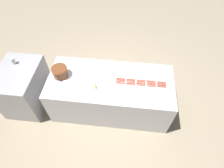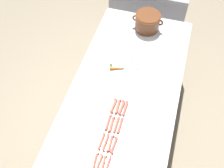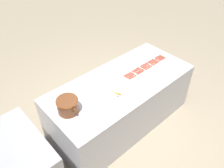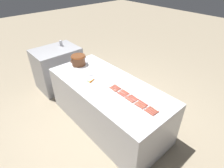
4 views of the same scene
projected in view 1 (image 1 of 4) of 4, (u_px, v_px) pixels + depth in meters
name	position (u px, v px, depth m)	size (l,w,h in m)	color
ground_plane	(111.00, 106.00, 3.99)	(20.00, 20.00, 0.00)	gray
griddle_counter	(110.00, 94.00, 3.64)	(1.02, 2.30, 0.86)	#BCBCC1
back_cabinet	(24.00, 88.00, 3.68)	(0.99, 0.74, 0.96)	#A0A0A4
hot_dog_0	(162.00, 87.00, 3.20)	(0.03, 0.17, 0.02)	#B5543D
hot_dog_1	(151.00, 86.00, 3.22)	(0.03, 0.16, 0.02)	#B95440
hot_dog_2	(141.00, 85.00, 3.23)	(0.03, 0.17, 0.02)	#BE5941
hot_dog_3	(130.00, 84.00, 3.24)	(0.03, 0.17, 0.02)	#BE5444
hot_dog_4	(120.00, 83.00, 3.25)	(0.03, 0.16, 0.02)	#B7583F
hot_dog_5	(162.00, 85.00, 3.22)	(0.02, 0.17, 0.02)	#B45544
hot_dog_6	(151.00, 84.00, 3.24)	(0.03, 0.17, 0.02)	#B85C41
hot_dog_7	(141.00, 83.00, 3.25)	(0.03, 0.17, 0.02)	#B75141
hot_dog_8	(131.00, 83.00, 3.26)	(0.03, 0.17, 0.02)	#BB5340
hot_dog_9	(120.00, 81.00, 3.28)	(0.03, 0.17, 0.02)	#B2533E
hot_dog_10	(161.00, 84.00, 3.25)	(0.03, 0.17, 0.02)	#BA5640
hot_dog_11	(151.00, 83.00, 3.26)	(0.03, 0.17, 0.02)	#BA563F
hot_dog_12	(141.00, 82.00, 3.27)	(0.03, 0.17, 0.02)	#B8543F
hot_dog_13	(131.00, 81.00, 3.29)	(0.02, 0.17, 0.02)	#B25542
hot_dog_14	(121.00, 80.00, 3.30)	(0.03, 0.16, 0.02)	#B05645
hot_dog_15	(162.00, 82.00, 3.27)	(0.03, 0.17, 0.02)	#B15541
hot_dog_16	(151.00, 81.00, 3.28)	(0.03, 0.17, 0.02)	#BC4F42
hot_dog_17	(141.00, 80.00, 3.29)	(0.03, 0.17, 0.02)	#B35046
hot_dog_18	(131.00, 79.00, 3.31)	(0.03, 0.17, 0.02)	#BD5241
hot_dog_19	(121.00, 78.00, 3.32)	(0.03, 0.17, 0.02)	#B45543
bean_pot	(60.00, 71.00, 3.29)	(0.35, 0.28, 0.20)	brown
serving_spoon	(93.00, 82.00, 3.27)	(0.21, 0.22, 0.02)	#B7B7BC
carrot	(95.00, 85.00, 3.23)	(0.18, 0.08, 0.03)	orange
soda_can	(13.00, 61.00, 3.39)	(0.07, 0.07, 0.13)	#BCBCC1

